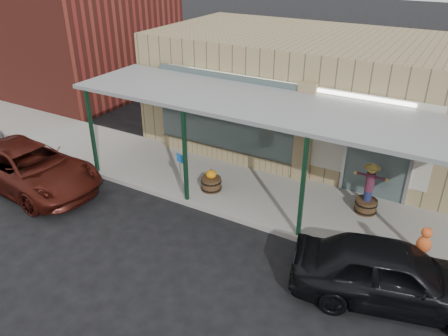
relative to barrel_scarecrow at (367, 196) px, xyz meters
The scene contains 10 objects.
ground 5.21m from the barrel_scarecrow, 126.41° to the right, with size 120.00×120.00×0.00m, color black.
sidewalk 3.18m from the barrel_scarecrow, 169.68° to the right, with size 40.00×3.20×0.15m, color gray.
storefront 5.24m from the barrel_scarecrow, 127.46° to the left, with size 12.00×6.25×4.20m.
awning 3.90m from the barrel_scarecrow, 168.98° to the right, with size 12.00×3.00×3.04m.
block_buildings_near 6.00m from the barrel_scarecrow, 101.88° to the left, with size 61.00×8.00×8.00m.
barrel_scarecrow is the anchor object (origin of this frame).
barrel_pumpkin 4.67m from the barrel_scarecrow, 165.70° to the right, with size 0.82×0.82×0.74m.
handicap_sign 5.54m from the barrel_scarecrow, 161.48° to the right, with size 0.27×0.09×1.32m.
parked_sedan 3.36m from the barrel_scarecrow, 67.78° to the right, with size 4.58×2.77×1.61m.
car_maroon 10.42m from the barrel_scarecrow, 159.29° to the right, with size 2.32×5.04×1.40m, color #44140D.
Camera 1 is at (4.86, -7.11, 7.13)m, focal length 35.00 mm.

